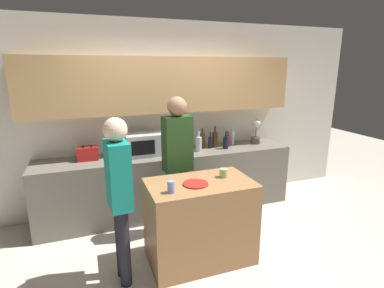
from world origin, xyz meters
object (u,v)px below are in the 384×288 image
(bottle_3, at_px, (215,139))
(bottle_6, at_px, (233,138))
(cup_1, at_px, (224,173))
(bottle_2, at_px, (210,142))
(bottle_4, at_px, (226,142))
(cup_0, at_px, (171,187))
(bottle_0, at_px, (199,144))
(potted_plant, at_px, (256,131))
(plate_on_island, at_px, (196,184))
(bottle_1, at_px, (202,140))
(bottle_5, at_px, (228,141))
(microwave, at_px, (144,144))
(toaster, at_px, (88,153))
(person_left, at_px, (119,189))
(person_center, at_px, (178,155))

(bottle_3, distance_m, bottle_6, 0.32)
(bottle_3, distance_m, cup_1, 1.31)
(bottle_2, height_order, bottle_6, bottle_6)
(bottle_4, height_order, cup_0, bottle_4)
(bottle_0, relative_size, cup_0, 2.43)
(potted_plant, relative_size, bottle_6, 1.32)
(bottle_4, bearing_deg, bottle_6, 39.79)
(bottle_4, relative_size, cup_0, 2.18)
(plate_on_island, bearing_deg, bottle_0, 67.35)
(bottle_1, relative_size, plate_on_island, 1.16)
(bottle_3, relative_size, bottle_6, 1.08)
(bottle_0, relative_size, bottle_5, 1.25)
(bottle_0, height_order, bottle_1, bottle_1)
(microwave, distance_m, bottle_4, 1.20)
(microwave, bearing_deg, toaster, 179.88)
(bottle_5, bearing_deg, cup_1, -118.69)
(bottle_6, distance_m, cup_1, 1.48)
(microwave, distance_m, bottle_5, 1.29)
(bottle_5, distance_m, person_left, 2.22)
(bottle_4, distance_m, person_center, 1.08)
(bottle_0, height_order, plate_on_island, bottle_0)
(microwave, bearing_deg, bottle_3, 1.08)
(bottle_1, distance_m, bottle_6, 0.51)
(microwave, height_order, bottle_6, microwave)
(potted_plant, distance_m, bottle_6, 0.39)
(bottle_1, relative_size, cup_1, 3.16)
(bottle_2, bearing_deg, cup_0, -125.77)
(potted_plant, height_order, person_center, person_center)
(bottle_0, relative_size, bottle_3, 0.89)
(cup_1, bearing_deg, toaster, 138.50)
(bottle_4, height_order, person_center, person_center)
(microwave, distance_m, potted_plant, 1.77)
(toaster, height_order, bottle_5, bottle_5)
(microwave, xyz_separation_m, bottle_4, (1.20, -0.11, -0.05))
(bottle_3, bearing_deg, bottle_6, 6.79)
(cup_0, bearing_deg, bottle_4, 46.86)
(bottle_6, bearing_deg, person_center, -147.07)
(potted_plant, distance_m, bottle_3, 0.70)
(bottle_6, xyz_separation_m, person_center, (-1.12, -0.73, 0.04))
(bottle_1, height_order, person_center, person_center)
(bottle_1, xyz_separation_m, bottle_3, (0.19, -0.03, 0.01))
(microwave, bearing_deg, person_center, -67.83)
(potted_plant, bearing_deg, bottle_0, -174.20)
(bottle_5, bearing_deg, bottle_4, -130.34)
(bottle_2, height_order, bottle_5, bottle_2)
(plate_on_island, relative_size, cup_0, 2.19)
(potted_plant, distance_m, bottle_5, 0.50)
(bottle_2, bearing_deg, bottle_1, 156.35)
(bottle_3, bearing_deg, bottle_4, -46.96)
(toaster, xyz_separation_m, bottle_0, (1.51, -0.10, 0.02))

